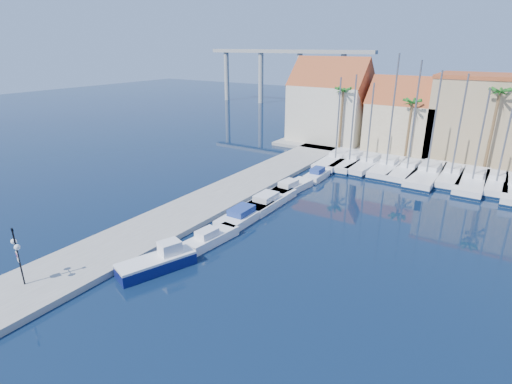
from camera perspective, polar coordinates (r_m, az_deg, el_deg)
ground at (r=27.64m, az=-10.90°, el=-14.84°), size 260.00×260.00×0.00m
quay_west at (r=41.70m, az=-7.15°, el=-1.65°), size 6.00×77.00×0.50m
shore_north at (r=65.92m, az=26.77°, el=4.55°), size 54.00×16.00×0.50m
lamp_post at (r=30.65m, az=-31.05°, el=-6.88°), size 1.38×0.68×4.19m
fishing_boat at (r=30.82m, az=-13.76°, el=-9.62°), size 3.73×6.03×2.00m
motorboat_west_0 at (r=33.95m, az=-6.47°, el=-6.48°), size 2.14×5.29×1.40m
motorboat_west_1 at (r=38.25m, az=-1.56°, el=-3.16°), size 2.41×7.29×1.40m
motorboat_west_2 at (r=41.59m, az=1.91°, el=-1.17°), size 2.39×7.47×1.40m
motorboat_west_3 at (r=45.54m, az=5.02°, el=0.71°), size 2.61×6.46×1.40m
motorboat_west_4 at (r=50.72m, az=8.95°, el=2.60°), size 1.93×5.69×1.40m
sailboat_0 at (r=57.30m, az=11.48°, el=4.56°), size 3.32×11.34×11.77m
sailboat_1 at (r=56.70m, az=13.38°, el=4.26°), size 2.87×10.25×12.17m
sailboat_2 at (r=56.08m, az=15.68°, el=3.87°), size 3.29×10.03×11.26m
sailboat_3 at (r=55.57m, az=18.24°, el=3.50°), size 2.95×10.17×14.80m
sailboat_4 at (r=54.80m, az=20.92°, el=2.93°), size 3.26×10.03×14.07m
sailboat_5 at (r=54.32m, az=23.30°, el=2.41°), size 3.35×11.92×13.03m
sailboat_6 at (r=54.73m, az=26.11°, el=2.14°), size 2.90×9.67×12.70m
sailboat_7 at (r=53.85m, az=28.54°, el=1.41°), size 3.07×11.31×11.33m
sailboat_8 at (r=54.24m, az=31.08°, el=1.11°), size 2.72×9.07×11.35m
building_0 at (r=68.69m, az=10.58°, el=12.30°), size 12.30×9.00×13.50m
building_1 at (r=65.22m, az=20.36°, el=9.88°), size 10.30×8.00×11.00m
building_2 at (r=64.55m, az=30.26°, el=9.17°), size 14.20×10.20×11.50m
palm_0 at (r=62.29m, az=12.34°, el=13.75°), size 2.60×2.60×10.15m
palm_1 at (r=59.55m, az=21.41°, el=11.64°), size 2.60×2.60×9.15m
palm_2 at (r=58.09m, az=31.44°, el=11.79°), size 2.60×2.60×11.15m
viaduct at (r=112.51m, az=3.83°, el=17.51°), size 48.00×2.20×14.45m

